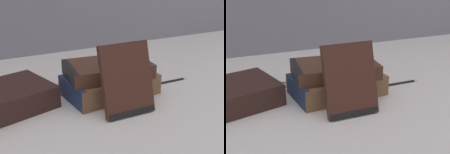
# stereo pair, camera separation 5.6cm
# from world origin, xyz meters

# --- Properties ---
(ground_plane) EXTENTS (3.00, 3.00, 0.00)m
(ground_plane) POSITION_xyz_m (0.00, 0.00, 0.00)
(ground_plane) COLOR white
(book_flat_bottom) EXTENTS (0.23, 0.15, 0.05)m
(book_flat_bottom) POSITION_xyz_m (0.04, 0.02, 0.02)
(book_flat_bottom) COLOR brown
(book_flat_bottom) RESTS_ON ground_plane
(book_flat_top) EXTENTS (0.21, 0.15, 0.04)m
(book_flat_top) POSITION_xyz_m (0.03, 0.02, 0.07)
(book_flat_top) COLOR #4C2D1E
(book_flat_top) RESTS_ON book_flat_bottom
(book_leaning_front) EXTENTS (0.12, 0.06, 0.15)m
(book_leaning_front) POSITION_xyz_m (0.03, -0.09, 0.07)
(book_leaning_front) COLOR #422319
(book_leaning_front) RESTS_ON ground_plane
(pocket_watch) EXTENTS (0.05, 0.06, 0.01)m
(pocket_watch) POSITION_xyz_m (0.08, -0.01, 0.09)
(pocket_watch) COLOR silver
(pocket_watch) RESTS_ON book_flat_top
(reading_glasses) EXTENTS (0.12, 0.06, 0.00)m
(reading_glasses) POSITION_xyz_m (-0.05, 0.13, 0.00)
(reading_glasses) COLOR black
(reading_glasses) RESTS_ON ground_plane
(fountain_pen) EXTENTS (0.15, 0.01, 0.01)m
(fountain_pen) POSITION_xyz_m (0.21, 0.02, 0.00)
(fountain_pen) COLOR black
(fountain_pen) RESTS_ON ground_plane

